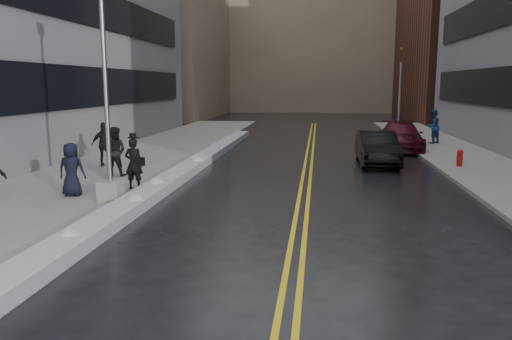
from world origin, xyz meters
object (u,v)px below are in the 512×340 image
(traffic_signal, at_px, (400,88))
(pedestrian_east, at_px, (433,126))
(fire_hydrant, at_px, (460,157))
(lamppost, at_px, (107,122))
(pedestrian_d, at_px, (105,144))
(car_maroon, at_px, (401,137))
(car_black, at_px, (377,148))
(pedestrian_b, at_px, (115,151))
(pedestrian_c, at_px, (71,169))
(pedestrian_fedora, at_px, (134,164))

(traffic_signal, height_order, pedestrian_east, traffic_signal)
(fire_hydrant, relative_size, pedestrian_east, 0.36)
(lamppost, xyz_separation_m, pedestrian_d, (-2.85, 6.13, -1.44))
(lamppost, height_order, car_maroon, lamppost)
(fire_hydrant, bearing_deg, car_black, 164.34)
(traffic_signal, bearing_deg, pedestrian_b, -126.47)
(lamppost, height_order, pedestrian_d, lamppost)
(pedestrian_d, xyz_separation_m, car_black, (11.77, 2.82, -0.33))
(pedestrian_c, height_order, pedestrian_east, pedestrian_east)
(pedestrian_b, bearing_deg, lamppost, 111.41)
(pedestrian_fedora, xyz_separation_m, pedestrian_b, (-1.62, 2.26, 0.08))
(pedestrian_c, bearing_deg, lamppost, 157.18)
(lamppost, bearing_deg, pedestrian_b, 110.85)
(lamppost, height_order, fire_hydrant, lamppost)
(pedestrian_b, xyz_separation_m, pedestrian_east, (14.49, 12.57, 0.06))
(traffic_signal, bearing_deg, car_black, -102.48)
(pedestrian_fedora, bearing_deg, car_maroon, -128.16)
(pedestrian_d, bearing_deg, lamppost, 99.44)
(pedestrian_east, bearing_deg, traffic_signal, -118.50)
(pedestrian_c, distance_m, car_black, 13.41)
(fire_hydrant, relative_size, pedestrian_fedora, 0.42)
(pedestrian_d, distance_m, car_maroon, 15.88)
(fire_hydrant, distance_m, car_maroon, 6.41)
(fire_hydrant, height_order, pedestrian_east, pedestrian_east)
(pedestrian_fedora, xyz_separation_m, pedestrian_c, (-1.57, -1.26, -0.02))
(pedestrian_east, distance_m, car_black, 8.63)
(fire_hydrant, relative_size, car_black, 0.16)
(fire_hydrant, height_order, car_maroon, car_maroon)
(lamppost, bearing_deg, traffic_signal, 61.79)
(lamppost, distance_m, car_black, 12.75)
(car_black, height_order, car_maroon, car_maroon)
(pedestrian_d, bearing_deg, pedestrian_east, -162.17)
(fire_hydrant, relative_size, pedestrian_d, 0.39)
(lamppost, distance_m, pedestrian_east, 21.07)
(fire_hydrant, xyz_separation_m, car_maroon, (-1.50, 6.22, 0.22))
(pedestrian_c, relative_size, car_black, 0.36)
(traffic_signal, xyz_separation_m, pedestrian_east, (1.17, -5.45, -2.25))
(pedestrian_d, relative_size, car_black, 0.41)
(pedestrian_fedora, distance_m, pedestrian_east, 19.63)
(fire_hydrant, bearing_deg, pedestrian_d, -172.96)
(traffic_signal, relative_size, pedestrian_c, 3.54)
(pedestrian_fedora, xyz_separation_m, car_maroon, (10.70, 12.50, -0.24))
(pedestrian_c, bearing_deg, pedestrian_d, -81.41)
(pedestrian_c, xyz_separation_m, pedestrian_d, (-1.39, 5.66, 0.10))
(pedestrian_fedora, height_order, car_maroon, pedestrian_fedora)
(pedestrian_b, height_order, car_black, pedestrian_b)
(traffic_signal, relative_size, pedestrian_b, 3.17)
(traffic_signal, xyz_separation_m, pedestrian_b, (-13.32, -18.02, -2.31))
(traffic_signal, distance_m, pedestrian_c, 25.41)
(traffic_signal, relative_size, pedestrian_east, 2.98)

